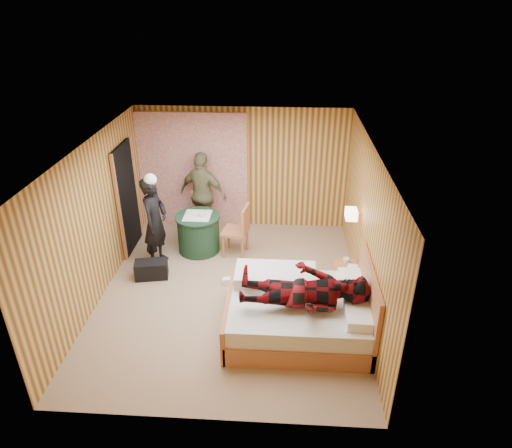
# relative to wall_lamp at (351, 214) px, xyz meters

# --- Properties ---
(floor) EXTENTS (4.20, 5.00, 0.01)m
(floor) POSITION_rel_wall_lamp_xyz_m (-1.92, -0.45, -1.30)
(floor) COLOR tan
(floor) RESTS_ON ground
(ceiling) EXTENTS (4.20, 5.00, 0.01)m
(ceiling) POSITION_rel_wall_lamp_xyz_m (-1.92, -0.45, 1.20)
(ceiling) COLOR white
(ceiling) RESTS_ON wall_back
(wall_back) EXTENTS (4.20, 0.02, 2.50)m
(wall_back) POSITION_rel_wall_lamp_xyz_m (-1.92, 2.05, -0.05)
(wall_back) COLOR #DDAB55
(wall_back) RESTS_ON floor
(wall_left) EXTENTS (0.02, 5.00, 2.50)m
(wall_left) POSITION_rel_wall_lamp_xyz_m (-4.02, -0.45, -0.05)
(wall_left) COLOR #DDAB55
(wall_left) RESTS_ON floor
(wall_right) EXTENTS (0.02, 5.00, 2.50)m
(wall_right) POSITION_rel_wall_lamp_xyz_m (0.18, -0.45, -0.05)
(wall_right) COLOR #DDAB55
(wall_right) RESTS_ON floor
(curtain) EXTENTS (2.20, 0.08, 2.40)m
(curtain) POSITION_rel_wall_lamp_xyz_m (-2.92, 1.98, -0.10)
(curtain) COLOR beige
(curtain) RESTS_ON floor
(doorway) EXTENTS (0.06, 0.90, 2.05)m
(doorway) POSITION_rel_wall_lamp_xyz_m (-3.98, 0.95, -0.28)
(doorway) COLOR black
(doorway) RESTS_ON floor
(wall_lamp) EXTENTS (0.26, 0.24, 0.16)m
(wall_lamp) POSITION_rel_wall_lamp_xyz_m (0.00, 0.00, 0.00)
(wall_lamp) COLOR gold
(wall_lamp) RESTS_ON wall_right
(bed) EXTENTS (2.06, 1.62, 1.11)m
(bed) POSITION_rel_wall_lamp_xyz_m (-0.80, -1.27, -0.98)
(bed) COLOR #BE7B4E
(bed) RESTS_ON floor
(nightstand) EXTENTS (0.40, 0.54, 0.52)m
(nightstand) POSITION_rel_wall_lamp_xyz_m (-0.04, -0.35, -1.03)
(nightstand) COLOR #BE7B4E
(nightstand) RESTS_ON floor
(round_table) EXTENTS (0.84, 0.84, 0.75)m
(round_table) POSITION_rel_wall_lamp_xyz_m (-2.67, 0.90, -0.92)
(round_table) COLOR #1D4026
(round_table) RESTS_ON floor
(chair_far) EXTENTS (0.51, 0.51, 0.93)m
(chair_far) POSITION_rel_wall_lamp_xyz_m (-2.69, 1.57, -0.76)
(chair_far) COLOR #BE7B4E
(chair_far) RESTS_ON floor
(chair_near) EXTENTS (0.52, 0.52, 1.00)m
(chair_near) POSITION_rel_wall_lamp_xyz_m (-1.88, 0.79, -0.72)
(chair_near) COLOR #BE7B4E
(chair_near) RESTS_ON floor
(duffel_bag) EXTENTS (0.60, 0.39, 0.31)m
(duffel_bag) POSITION_rel_wall_lamp_xyz_m (-3.34, -0.07, -1.14)
(duffel_bag) COLOR black
(duffel_bag) RESTS_ON floor
(sneaker_left) EXTENTS (0.27, 0.12, 0.12)m
(sneaker_left) POSITION_rel_wall_lamp_xyz_m (-2.44, 0.85, -1.24)
(sneaker_left) COLOR white
(sneaker_left) RESTS_ON floor
(sneaker_right) EXTENTS (0.28, 0.16, 0.12)m
(sneaker_right) POSITION_rel_wall_lamp_xyz_m (-1.96, -0.19, -1.24)
(sneaker_right) COLOR white
(sneaker_right) RESTS_ON floor
(woman_standing) EXTENTS (0.51, 0.67, 1.66)m
(woman_standing) POSITION_rel_wall_lamp_xyz_m (-3.34, 0.41, -0.47)
(woman_standing) COLOR black
(woman_standing) RESTS_ON floor
(man_at_table) EXTENTS (1.09, 0.74, 1.72)m
(man_at_table) POSITION_rel_wall_lamp_xyz_m (-2.67, 1.60, -0.44)
(man_at_table) COLOR #73704C
(man_at_table) RESTS_ON floor
(man_on_bed) EXTENTS (0.86, 0.67, 1.77)m
(man_on_bed) POSITION_rel_wall_lamp_xyz_m (-0.77, -1.50, -0.31)
(man_on_bed) COLOR maroon
(man_on_bed) RESTS_ON bed
(book_lower) EXTENTS (0.20, 0.25, 0.02)m
(book_lower) POSITION_rel_wall_lamp_xyz_m (-0.04, -0.40, -0.77)
(book_lower) COLOR white
(book_lower) RESTS_ON nightstand
(book_upper) EXTENTS (0.20, 0.25, 0.02)m
(book_upper) POSITION_rel_wall_lamp_xyz_m (-0.04, -0.40, -0.75)
(book_upper) COLOR white
(book_upper) RESTS_ON nightstand
(cup_nightstand) EXTENTS (0.12, 0.12, 0.09)m
(cup_nightstand) POSITION_rel_wall_lamp_xyz_m (-0.04, -0.22, -0.74)
(cup_nightstand) COLOR white
(cup_nightstand) RESTS_ON nightstand
(cup_table) EXTENTS (0.16, 0.16, 0.10)m
(cup_table) POSITION_rel_wall_lamp_xyz_m (-2.57, 0.85, -0.51)
(cup_table) COLOR white
(cup_table) RESTS_ON round_table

